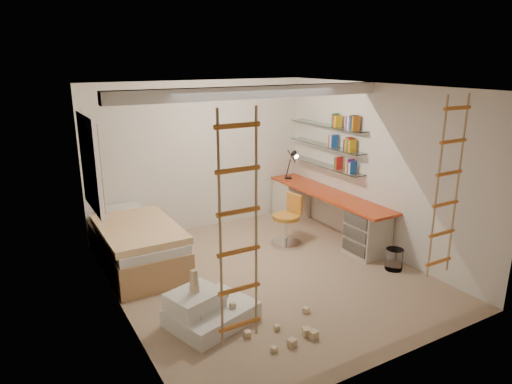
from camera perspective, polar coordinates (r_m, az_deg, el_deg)
floor at (r=6.56m, az=1.33°, el=-10.33°), size 4.50×4.50×0.00m
ceiling_beam at (r=6.13m, az=0.00°, el=12.37°), size 4.00×0.18×0.16m
window_frame at (r=6.74m, az=-20.04°, el=3.41°), size 0.06×1.15×1.35m
window_blind at (r=6.75m, az=-19.70°, el=3.45°), size 0.02×1.00×1.20m
rope_ladder_left at (r=3.94m, az=-2.19°, el=-4.98°), size 0.41×0.04×2.13m
rope_ladder_right at (r=5.66m, az=22.79°, el=0.38°), size 0.41×0.04×2.13m
waste_bin at (r=6.95m, az=16.89°, el=-8.05°), size 0.25×0.25×0.31m
desk at (r=7.98m, az=8.73°, el=-2.42°), size 0.56×2.80×0.75m
shelves at (r=8.00m, az=8.74°, el=5.76°), size 0.25×1.80×0.71m
bed at (r=6.94m, az=-14.65°, el=-6.35°), size 1.02×2.00×0.69m
task_lamp at (r=8.49m, az=4.68°, el=4.02°), size 0.14×0.36×0.57m
swivel_chair at (r=7.45m, az=3.92°, el=-4.39°), size 0.58×0.58×0.85m
play_platform at (r=5.45m, az=-6.15°, el=-14.50°), size 1.10×0.97×0.41m
toy_blocks at (r=5.27m, az=-0.80°, el=-14.94°), size 1.37×1.03×0.68m
books at (r=7.97m, az=8.78°, el=6.75°), size 0.14×0.64×0.92m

